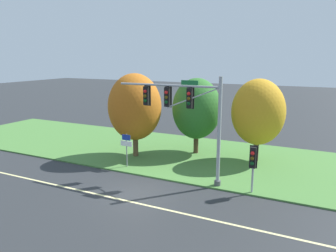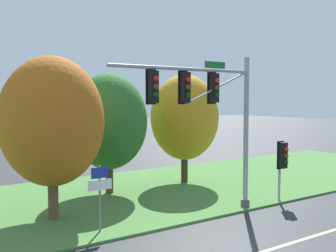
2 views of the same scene
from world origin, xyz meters
name	(u,v)px [view 2 (image 2 of 2)]	position (x,y,z in m)	size (l,w,h in m)	color
ground_plane	(222,246)	(0.00, 0.00, 0.00)	(160.00, 160.00, 0.00)	#282B2D
grass_verge	(108,197)	(0.00, 8.25, 0.05)	(48.00, 11.50, 0.10)	#477A38
traffic_signal_mast	(209,105)	(2.00, 2.99, 4.68)	(7.09, 0.49, 6.68)	#9EA0A5
pedestrian_signal_near_kerb	(283,158)	(6.33, 2.67, 2.13)	(0.46, 0.55, 2.85)	#9EA0A5
route_sign_post	(100,188)	(-2.78, 3.51, 1.70)	(0.95, 0.08, 2.42)	slate
tree_nearest_road	(52,122)	(-3.61, 6.07, 4.04)	(4.17, 4.17, 6.57)	brown
tree_left_of_mast	(109,122)	(0.43, 8.96, 3.78)	(3.93, 3.93, 6.15)	#4C3823
tree_behind_signpost	(185,117)	(5.31, 8.95, 3.87)	(3.94, 3.94, 6.24)	#423021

